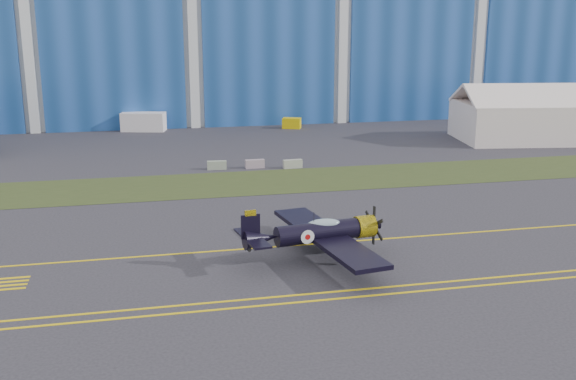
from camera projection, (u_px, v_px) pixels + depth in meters
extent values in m
plane|color=#35333C|center=(253.00, 226.00, 51.06)|extent=(260.00, 260.00, 0.00)
cube|color=#475128|center=(228.00, 184.00, 64.30)|extent=(260.00, 10.00, 0.02)
cube|color=silver|center=(181.00, 21.00, 115.47)|extent=(220.00, 45.00, 30.00)
cube|color=navy|center=(193.00, 57.00, 95.13)|extent=(220.00, 0.60, 20.00)
cube|color=yellow|center=(265.00, 247.00, 46.33)|extent=(200.00, 0.20, 0.02)
cube|color=yellow|center=(297.00, 302.00, 37.34)|extent=(80.00, 0.20, 0.02)
cube|color=yellow|center=(293.00, 295.00, 38.29)|extent=(80.00, 0.20, 0.02)
cube|color=white|center=(143.00, 122.00, 94.33)|extent=(6.42, 3.88, 2.60)
cube|color=yellow|center=(292.00, 123.00, 96.78)|extent=(2.97, 2.46, 1.49)
cube|color=gray|center=(217.00, 165.00, 70.33)|extent=(2.05, 0.78, 0.90)
cube|color=#9D8896|center=(255.00, 164.00, 70.98)|extent=(2.01, 0.63, 0.90)
cube|color=#9DA093|center=(293.00, 164.00, 70.96)|extent=(2.03, 0.72, 0.90)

